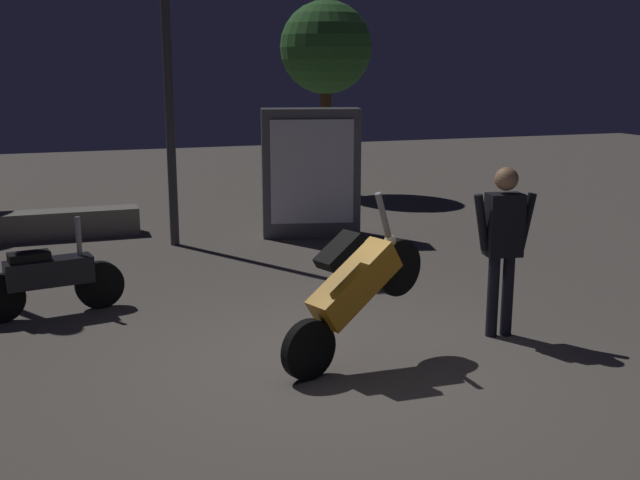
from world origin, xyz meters
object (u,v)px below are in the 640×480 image
Objects in this scene: kiosk_billboard at (311,173)px; motorcycle_black_parked_left at (49,278)px; motorcycle_orange_foreground at (354,289)px; streetlamp_near at (165,10)px; person_rider_beside at (503,236)px.

motorcycle_black_parked_left is at bearing 49.73° from kiosk_billboard.
motorcycle_orange_foreground reaches higher than motorcycle_black_parked_left.
kiosk_billboard is at bearing 26.11° from motorcycle_black_parked_left.
streetlamp_near is 3.39m from kiosk_billboard.
person_rider_beside reaches higher than motorcycle_black_parked_left.
motorcycle_orange_foreground is 0.28× the size of streetlamp_near.
streetlamp_near is (-0.86, 5.58, 2.83)m from motorcycle_orange_foreground.
person_rider_beside is 5.30m from kiosk_billboard.
motorcycle_black_parked_left is 5.03m from person_rider_beside.
streetlamp_near reaches higher than motorcycle_black_parked_left.
person_rider_beside is (4.46, -2.24, 0.64)m from motorcycle_black_parked_left.
motorcycle_orange_foreground is 3.70m from motorcycle_black_parked_left.
kiosk_billboard is at bearing -0.98° from streetlamp_near.
kiosk_billboard is at bearing -166.59° from person_rider_beside.
person_rider_beside is 0.31× the size of streetlamp_near.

